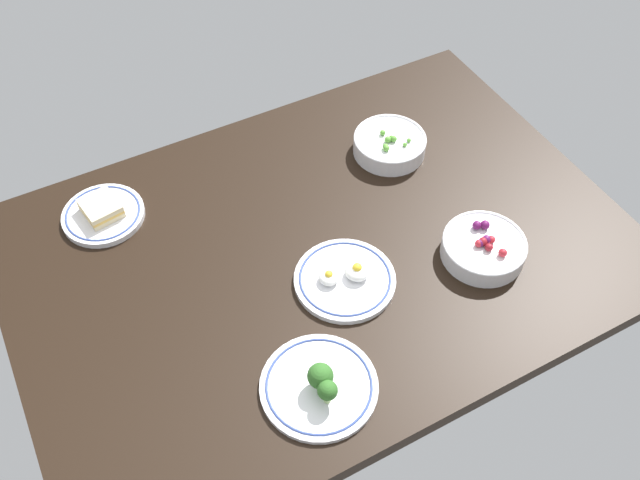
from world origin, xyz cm
name	(u,v)px	position (x,y,z in cm)	size (l,w,h in cm)	color
dining_table	(320,252)	(0.00, 0.00, 2.00)	(132.14, 92.18, 4.00)	black
bowl_berries	(484,247)	(29.62, -18.59, 6.51)	(18.01, 18.01, 6.19)	silver
plate_eggs	(345,279)	(-0.07, -10.99, 5.08)	(21.32, 21.32, 4.97)	silver
plate_sandwich	(103,213)	(-39.10, 30.31, 5.40)	(18.37, 18.37, 4.63)	silver
bowl_peas	(390,144)	(28.88, 18.27, 6.54)	(17.64, 17.64, 5.91)	silver
plate_broccoli	(320,385)	(-16.26, -30.34, 5.47)	(22.26, 22.26, 7.20)	silver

